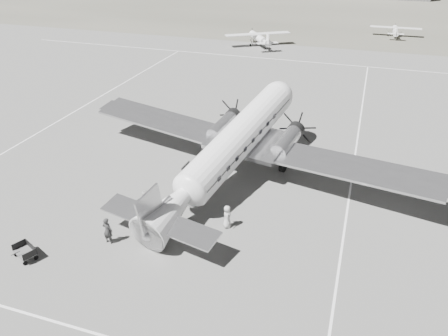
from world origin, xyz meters
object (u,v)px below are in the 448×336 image
at_px(dc3_airliner, 232,148).
at_px(passenger, 227,217).
at_px(light_plane_left, 259,39).
at_px(baggage_cart_near, 147,208).
at_px(ramp_agent, 146,202).
at_px(baggage_cart_far, 25,252).
at_px(light_plane_right, 395,31).
at_px(ground_crew, 108,230).

bearing_deg(dc3_airliner, passenger, -62.82).
bearing_deg(light_plane_left, baggage_cart_near, -117.60).
bearing_deg(baggage_cart_near, ramp_agent, -113.93).
height_order(light_plane_left, ramp_agent, light_plane_left).
bearing_deg(baggage_cart_far, passenger, 56.88).
xyz_separation_m(light_plane_right, baggage_cart_far, (-22.14, -73.04, -0.52)).
bearing_deg(light_plane_left, light_plane_right, 1.48).
relative_size(light_plane_right, ground_crew, 4.92).
bearing_deg(ground_crew, baggage_cart_near, -98.06).
distance_m(baggage_cart_far, passenger, 12.68).
bearing_deg(ramp_agent, baggage_cart_near, 7.72).
relative_size(dc3_airliner, light_plane_left, 2.69).
relative_size(dc3_airliner, baggage_cart_far, 20.18).
xyz_separation_m(dc3_airliner, passenger, (1.52, -5.95, -2.10)).
xyz_separation_m(baggage_cart_near, passenger, (5.82, 0.27, 0.38)).
bearing_deg(light_plane_right, passenger, -100.35).
xyz_separation_m(light_plane_left, baggage_cart_far, (0.07, -57.74, -0.76)).
height_order(dc3_airliner, light_plane_right, dc3_airliner).
relative_size(light_plane_right, baggage_cart_far, 6.03).
height_order(dc3_airliner, passenger, dc3_airliner).
bearing_deg(baggage_cart_near, baggage_cart_far, -137.51).
relative_size(light_plane_right, passenger, 5.56).
height_order(ground_crew, ramp_agent, ramp_agent).
bearing_deg(light_plane_right, ground_crew, -105.01).
relative_size(dc3_airliner, baggage_cart_near, 19.44).
bearing_deg(baggage_cart_near, dc3_airliner, 44.30).
height_order(light_plane_right, ramp_agent, light_plane_right).
distance_m(baggage_cart_near, ramp_agent, 0.51).
height_order(ramp_agent, passenger, ramp_agent).
height_order(light_plane_right, baggage_cart_far, light_plane_right).
bearing_deg(ground_crew, baggage_cart_far, 40.64).
bearing_deg(dc3_airliner, baggage_cart_near, -111.78).
bearing_deg(light_plane_right, baggage_cart_far, -107.38).
relative_size(light_plane_left, light_plane_right, 1.24).
bearing_deg(light_plane_right, light_plane_left, -145.95).
bearing_deg(light_plane_left, passenger, -111.18).
relative_size(light_plane_right, ramp_agent, 4.82).
distance_m(light_plane_right, baggage_cart_near, 68.68).
bearing_deg(ramp_agent, passenger, -66.46).
bearing_deg(light_plane_left, ramp_agent, -117.61).
bearing_deg(ramp_agent, light_plane_right, 5.98).
bearing_deg(light_plane_left, dc3_airliner, -111.50).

